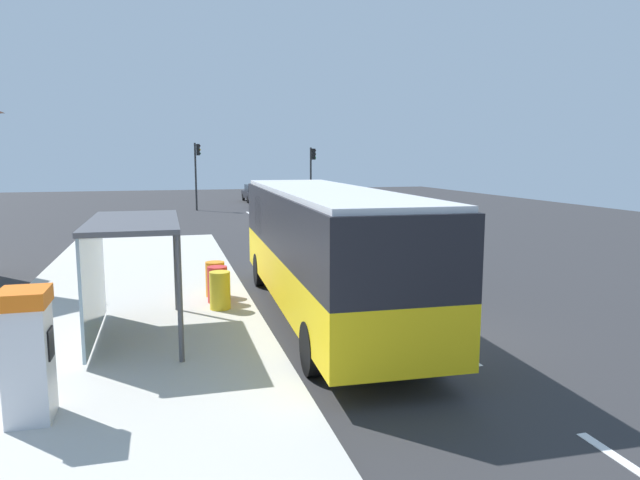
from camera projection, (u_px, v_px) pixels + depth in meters
ground_plane at (290, 245)px, 26.31m from camera, size 56.00×92.00×0.04m
sidewalk_platform at (127, 328)px, 13.18m from camera, size 6.20×30.00×0.18m
lane_stripe_seg_1 at (452, 348)px, 12.04m from camera, size 0.16×2.20×0.01m
lane_stripe_seg_2 at (370, 294)px, 16.82m from camera, size 0.16×2.20×0.01m
lane_stripe_seg_3 at (324, 263)px, 21.59m from camera, size 0.16×2.20×0.01m
lane_stripe_seg_4 at (295, 244)px, 26.37m from camera, size 0.16×2.20×0.01m
lane_stripe_seg_5 at (275, 231)px, 31.15m from camera, size 0.16×2.20×0.01m
lane_stripe_seg_6 at (260, 221)px, 35.93m from camera, size 0.16×2.20×0.01m
lane_stripe_seg_7 at (249, 213)px, 40.70m from camera, size 0.16×2.20×0.01m
bus at (324, 244)px, 14.15m from camera, size 2.86×11.08×3.21m
white_van at (295, 200)px, 34.98m from camera, size 2.18×5.27×2.30m
sedan_near at (255, 193)px, 51.18m from camera, size 1.87×4.42×1.52m
sedan_far at (269, 198)px, 44.56m from camera, size 2.01×4.48×1.52m
ticket_machine at (28, 354)px, 8.24m from camera, size 0.66×0.76×1.94m
recycling_bin_yellow at (220, 290)px, 14.40m from camera, size 0.52×0.52×0.95m
recycling_bin_red at (218, 284)px, 15.07m from camera, size 0.52×0.52×0.95m
recycling_bin_orange at (215, 279)px, 15.74m from camera, size 0.52×0.52×0.95m
traffic_light_near_side at (312, 168)px, 43.95m from camera, size 0.49×0.28×4.67m
traffic_light_far_side at (197, 166)px, 42.47m from camera, size 0.49×0.28×4.99m
bus_shelter at (119, 248)px, 11.98m from camera, size 1.80×4.00×2.50m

